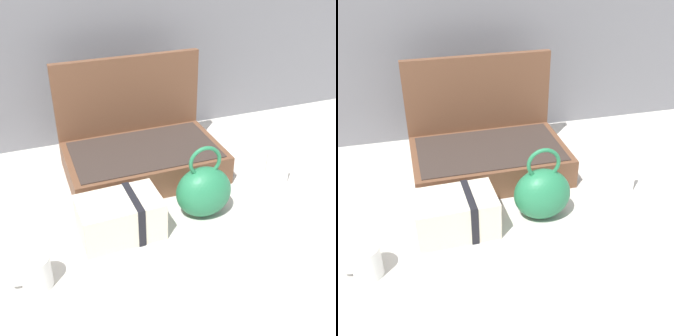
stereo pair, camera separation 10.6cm
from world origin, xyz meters
TOP-DOWN VIEW (x-y plane):
  - ground_plane at (0.00, 0.00)m, footprint 6.00×6.00m
  - open_suitcase at (0.01, 0.25)m, footprint 0.51×0.33m
  - teal_pouch_handbag at (0.11, -0.05)m, footprint 0.17×0.13m
  - cream_toiletry_bag at (-0.14, -0.05)m, footprint 0.23×0.15m
  - coffee_mug at (-0.39, -0.17)m, footprint 0.11×0.07m
  - info_card_left at (0.39, 0.01)m, footprint 0.08×0.02m

SIDE VIEW (x-z plane):
  - ground_plane at x=0.00m, z-range 0.00..0.00m
  - coffee_mug at x=-0.39m, z-range 0.00..0.09m
  - cream_toiletry_bag at x=-0.14m, z-range 0.00..0.12m
  - info_card_left at x=0.39m, z-range 0.00..0.12m
  - open_suitcase at x=0.01m, z-range -0.10..0.26m
  - teal_pouch_handbag at x=0.11m, z-range -0.03..0.19m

